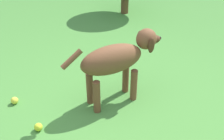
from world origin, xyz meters
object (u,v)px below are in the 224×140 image
object	(u,v)px
tennis_ball_2	(15,100)
dog	(118,59)
tennis_ball_0	(38,127)
tennis_ball_1	(122,55)

from	to	relation	value
tennis_ball_2	dog	bearing A→B (deg)	-135.53
tennis_ball_0	tennis_ball_2	bearing A→B (deg)	-8.51
tennis_ball_0	tennis_ball_2	world-z (taller)	same
dog	tennis_ball_0	bearing A→B (deg)	-175.70
tennis_ball_0	tennis_ball_2	size ratio (longest dim) A/B	1.00
tennis_ball_0	dog	bearing A→B (deg)	-106.87
dog	tennis_ball_1	distance (m)	0.90
tennis_ball_0	tennis_ball_1	size ratio (longest dim) A/B	1.00
tennis_ball_0	tennis_ball_1	world-z (taller)	same
dog	tennis_ball_1	bearing A→B (deg)	55.91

